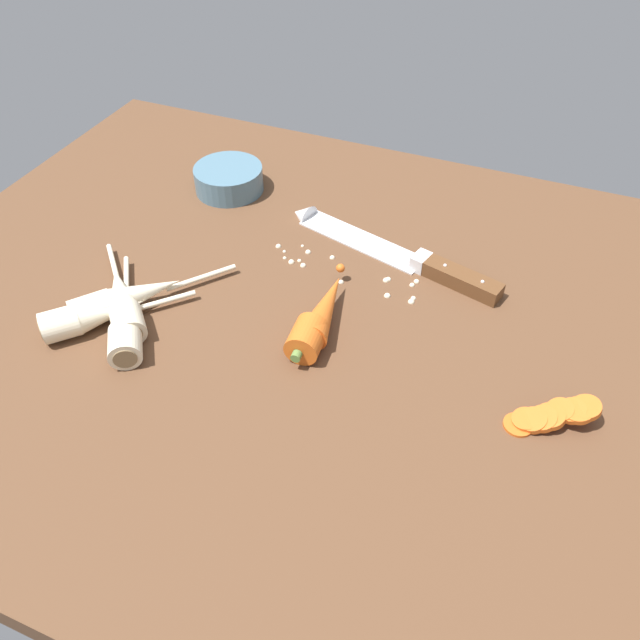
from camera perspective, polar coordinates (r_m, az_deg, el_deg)
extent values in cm
cube|color=brown|center=(83.24, 0.52, -0.87)|extent=(120.00, 90.00, 4.00)
cube|color=silver|center=(94.54, 3.72, 7.13)|extent=(20.45, 9.54, 0.50)
cone|color=silver|center=(99.96, -1.61, 9.47)|extent=(3.94, 4.61, 3.96)
cube|color=silver|center=(90.07, 8.99, 5.19)|extent=(2.71, 3.36, 2.20)
cube|color=brown|center=(88.01, 12.60, 3.52)|extent=(11.35, 5.61, 2.20)
sphere|color=silver|center=(88.17, 11.12, 4.80)|extent=(0.50, 0.50, 0.50)
sphere|color=silver|center=(86.56, 14.32, 3.33)|extent=(0.50, 0.50, 0.50)
cylinder|color=#D6601E|center=(76.28, -1.15, -1.70)|extent=(4.58, 5.29, 4.20)
cone|color=#D6601E|center=(80.37, 0.20, 1.19)|extent=(4.92, 12.23, 3.99)
sphere|color=#D6601E|center=(86.29, 1.84, 4.66)|extent=(1.20, 1.20, 1.20)
cylinder|color=#5B7F3D|center=(74.26, -1.92, -3.31)|extent=(1.28, 1.09, 1.20)
cylinder|color=beige|center=(79.23, -17.03, -2.09)|extent=(6.02, 6.22, 4.00)
cone|color=beige|center=(84.12, -17.03, 1.08)|extent=(7.99, 9.17, 3.80)
cylinder|color=beige|center=(89.92, -16.92, 3.53)|extent=(5.84, 7.97, 0.70)
cylinder|color=#7A6647|center=(77.53, -17.03, -3.33)|extent=(2.47, 1.85, 2.80)
cylinder|color=beige|center=(84.44, -22.18, -0.35)|extent=(5.99, 6.00, 4.00)
cone|color=beige|center=(84.23, -18.12, 0.84)|extent=(8.24, 8.39, 3.80)
cylinder|color=beige|center=(85.07, -13.87, 1.61)|extent=(6.44, 6.73, 0.70)
cylinder|color=#7A6647|center=(84.63, -23.63, -0.78)|extent=(2.24, 2.15, 2.80)
cylinder|color=beige|center=(81.93, -16.80, -0.20)|extent=(6.18, 6.21, 4.00)
cone|color=beige|center=(87.00, -17.47, 2.61)|extent=(8.60, 8.75, 3.80)
cylinder|color=beige|center=(92.93, -17.97, 4.73)|extent=(6.83, 7.12, 0.70)
cylinder|color=#7A6647|center=(80.16, -16.54, -1.30)|extent=(2.23, 2.15, 2.80)
cylinder|color=beige|center=(85.10, -19.73, 0.87)|extent=(6.31, 6.49, 4.00)
cone|color=beige|center=(85.70, -15.25, 2.46)|extent=(8.63, 9.48, 3.80)
cylinder|color=beige|center=(87.48, -10.68, 3.59)|extent=(6.67, 8.13, 0.70)
cylinder|color=#7A6647|center=(85.03, -21.35, 0.29)|extent=(2.38, 1.98, 2.80)
cylinder|color=#D6601E|center=(73.42, 17.31, -8.86)|extent=(3.24, 3.24, 0.70)
cylinder|color=#D6601E|center=(73.70, 17.90, -8.49)|extent=(3.15, 3.05, 1.68)
cylinder|color=#D6601E|center=(73.58, 18.52, -8.50)|extent=(3.37, 3.18, 2.30)
cylinder|color=#D6601E|center=(73.72, 19.29, -8.34)|extent=(3.47, 3.27, 2.43)
cylinder|color=#D6601E|center=(73.87, 19.88, -8.11)|extent=(3.47, 3.34, 2.04)
cylinder|color=#D6601E|center=(74.44, 20.67, -7.59)|extent=(3.27, 3.11, 2.14)
cylinder|color=#D6601E|center=(74.54, 21.60, -7.57)|extent=(3.32, 3.15, 2.22)
cylinder|color=#D6601E|center=(74.51, 22.12, -7.51)|extent=(3.47, 3.36, 1.88)
cylinder|color=#D6601E|center=(74.73, 22.69, -7.25)|extent=(3.36, 3.25, 1.88)
cylinder|color=slate|center=(106.14, -8.15, 12.37)|extent=(11.00, 11.00, 4.00)
cylinder|color=#3E5C6C|center=(105.90, -8.18, 12.60)|extent=(8.80, 8.80, 2.80)
sphere|color=beige|center=(89.75, -1.52, 5.07)|extent=(0.83, 0.83, 0.83)
sphere|color=beige|center=(91.30, -3.18, 5.66)|extent=(0.54, 0.54, 0.54)
sphere|color=beige|center=(93.47, -1.58, 6.73)|extent=(0.48, 0.48, 0.48)
sphere|color=beige|center=(85.34, 8.36, 2.08)|extent=(0.71, 0.71, 0.71)
sphere|color=beige|center=(90.40, -2.58, 5.38)|extent=(0.87, 0.87, 0.87)
sphere|color=beige|center=(84.72, 8.19, 1.81)|extent=(0.88, 0.88, 0.88)
sphere|color=beige|center=(87.87, 6.13, 3.79)|extent=(0.79, 0.79, 0.79)
sphere|color=beige|center=(85.23, 6.06, 2.35)|extent=(0.88, 0.88, 0.88)
sphere|color=beige|center=(91.17, 1.11, 5.75)|extent=(0.76, 0.76, 0.76)
sphere|color=beige|center=(92.16, -1.07, 6.26)|extent=(0.82, 0.82, 0.82)
sphere|color=beige|center=(90.71, -1.86, 5.44)|extent=(0.58, 0.58, 0.58)
sphere|color=beige|center=(87.38, 8.25, 3.26)|extent=(0.73, 0.73, 0.73)
sphere|color=beige|center=(92.51, -3.20, 6.23)|extent=(0.51, 0.51, 0.51)
sphere|color=beige|center=(87.00, 1.91, 3.57)|extent=(0.75, 0.75, 0.75)
sphere|color=beige|center=(87.66, 5.93, 3.73)|extent=(0.85, 0.85, 0.85)
sphere|color=beige|center=(88.02, 8.65, 3.58)|extent=(0.78, 0.78, 0.78)
sphere|color=beige|center=(93.44, -3.75, 6.76)|extent=(0.82, 0.82, 0.82)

